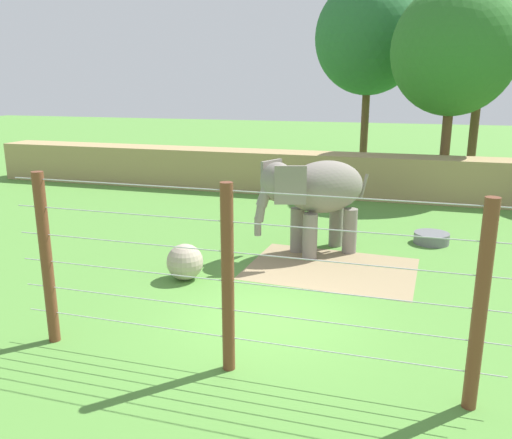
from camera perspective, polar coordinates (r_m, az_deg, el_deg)
ground_plane at (r=11.59m, az=1.57°, el=-10.73°), size 120.00×120.00×0.00m
dirt_patch at (r=14.61m, az=8.25°, el=-5.35°), size 4.70×3.56×0.01m
embankment_wall at (r=23.96m, az=9.98°, el=4.81°), size 36.00×1.80×1.90m
elephant at (r=15.38m, az=6.62°, el=3.02°), size 3.29×3.11×2.85m
enrichment_ball at (r=13.69m, az=-7.80°, el=-4.63°), size 0.95×0.95×0.95m
cable_fence at (r=8.97m, az=-2.41°, el=-6.63°), size 8.73×0.22×3.41m
water_tub at (r=17.58m, az=18.69°, el=-1.92°), size 1.10×1.10×0.35m
tree_left_of_centre at (r=31.41m, az=12.31°, el=18.91°), size 6.04×6.04×10.65m
tree_behind_wall at (r=25.81m, az=20.89°, el=16.95°), size 5.53×5.53×9.32m
tree_right_of_centre at (r=29.18m, az=23.60°, el=17.02°), size 4.22×4.22×9.02m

